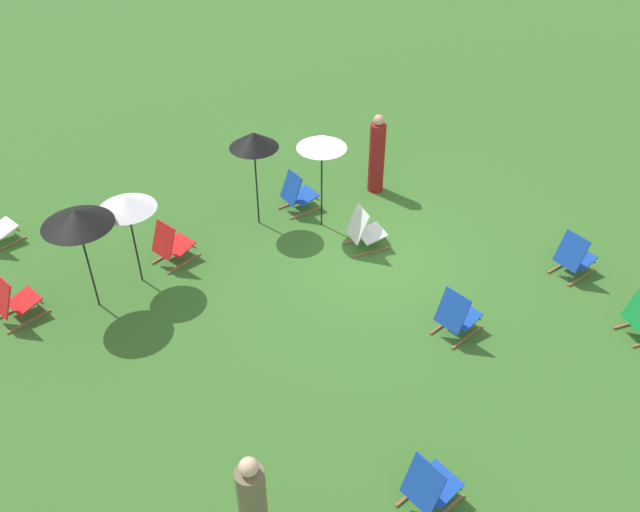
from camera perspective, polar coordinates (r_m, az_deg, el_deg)
ground_plane at (r=12.30m, az=4.63°, el=0.07°), size 40.00×40.00×0.00m
deckchair_1 at (r=11.80m, az=-24.60°, el=-3.48°), size 0.63×0.85×0.83m
deckchair_2 at (r=13.31m, az=-1.91°, el=5.32°), size 0.48×0.76×0.83m
deckchair_3 at (r=12.27m, az=3.80°, el=2.15°), size 0.62×0.84×0.83m
deckchair_4 at (r=8.61m, az=9.32°, el=-18.74°), size 0.55×0.81×0.83m
deckchair_5 at (r=12.19m, az=-12.52°, el=0.95°), size 0.66×0.86×0.83m
deckchair_6 at (r=12.44m, az=20.80°, el=-0.05°), size 0.50×0.78×0.83m
deckchair_7 at (r=10.70m, az=11.56°, el=-4.95°), size 0.57×0.82×0.83m
umbrella_0 at (r=10.79m, az=-20.00°, el=3.04°), size 1.11×1.11×1.88m
umbrella_1 at (r=12.11m, az=0.15°, el=9.69°), size 0.92×0.92×1.94m
umbrella_2 at (r=11.20m, az=-16.13°, el=4.36°), size 0.95×0.95×1.72m
umbrella_3 at (r=12.24m, az=-5.66°, el=9.76°), size 0.90×0.90×1.95m
person_0 at (r=13.78m, az=4.85°, el=8.49°), size 0.43×0.43×1.70m
person_1 at (r=7.85m, az=-5.68°, el=-20.79°), size 0.33×0.33×1.72m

